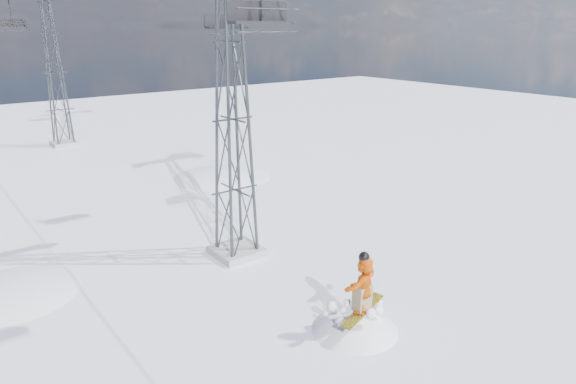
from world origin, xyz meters
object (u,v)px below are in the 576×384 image
at_px(snowboarder_jump, 352,375).
at_px(lift_chair_near, 261,14).
at_px(lift_tower_far, 55,73).
at_px(lift_tower_near, 233,120).

height_order(snowboarder_jump, lift_chair_near, lift_chair_near).
bearing_deg(lift_tower_far, lift_tower_near, -90.00).
bearing_deg(lift_chair_near, lift_tower_near, 66.82).
relative_size(lift_tower_near, lift_chair_near, 5.12).
relative_size(lift_tower_near, lift_tower_far, 1.00).
bearing_deg(snowboarder_jump, lift_chair_near, 143.10).
bearing_deg(lift_tower_near, lift_chair_near, -113.18).
xyz_separation_m(lift_tower_far, lift_chair_near, (-2.20, -30.14, 3.59)).
bearing_deg(snowboarder_jump, lift_tower_far, 89.92).
xyz_separation_m(snowboarder_jump, lift_chair_near, (-2.16, 1.62, 10.69)).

